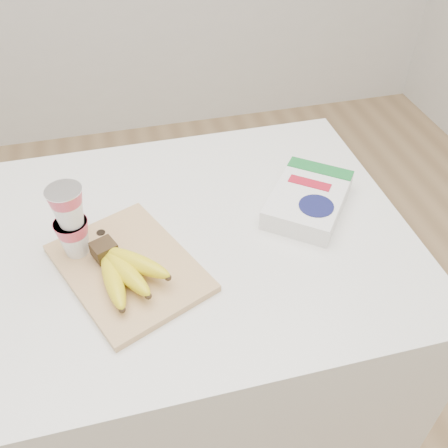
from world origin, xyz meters
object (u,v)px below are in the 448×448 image
yogurt_stack (70,220)px  cereal_box (308,199)px  bananas (123,270)px  table (162,354)px  cutting_board (129,268)px

yogurt_stack → cereal_box: yogurt_stack is taller
yogurt_stack → bananas: bearing=-48.5°
table → yogurt_stack: 0.58m
yogurt_stack → cereal_box: (0.54, 0.03, -0.08)m
table → yogurt_stack: yogurt_stack is taller
cutting_board → bananas: bearing=-130.1°
table → cereal_box: cereal_box is taller
bananas → yogurt_stack: bearing=131.5°
bananas → yogurt_stack: size_ratio=1.18×
bananas → yogurt_stack: 0.15m
table → cutting_board: bearing=-120.3°
table → yogurt_stack: size_ratio=7.06×
cutting_board → yogurt_stack: bearing=123.2°
cutting_board → cereal_box: 0.46m
bananas → cereal_box: (0.46, 0.14, -0.01)m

